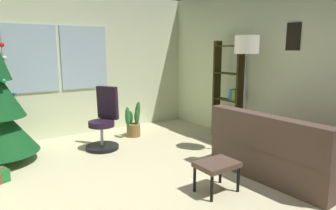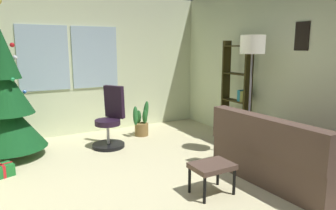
{
  "view_description": "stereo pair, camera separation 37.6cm",
  "coord_description": "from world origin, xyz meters",
  "px_view_note": "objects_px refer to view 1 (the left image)",
  "views": [
    {
      "loc": [
        -1.96,
        -2.78,
        1.72
      ],
      "look_at": [
        0.39,
        0.63,
        0.94
      ],
      "focal_mm": 32.65,
      "sensor_mm": 36.0,
      "label": 1
    },
    {
      "loc": [
        -1.64,
        -2.98,
        1.72
      ],
      "look_at": [
        0.39,
        0.63,
        0.94
      ],
      "focal_mm": 32.65,
      "sensor_mm": 36.0,
      "label": 2
    }
  ],
  "objects_px": {
    "footstool": "(217,166)",
    "potted_plant": "(133,124)",
    "office_chair": "(104,125)",
    "floor_lamp": "(246,53)",
    "couch": "(288,154)",
    "bookshelf": "(228,97)"
  },
  "relations": [
    {
      "from": "potted_plant",
      "to": "couch",
      "type": "bearing_deg",
      "value": -74.1
    },
    {
      "from": "bookshelf",
      "to": "potted_plant",
      "type": "xyz_separation_m",
      "value": [
        -1.42,
        1.14,
        -0.56
      ]
    },
    {
      "from": "footstool",
      "to": "bookshelf",
      "type": "relative_size",
      "value": 0.27
    },
    {
      "from": "potted_plant",
      "to": "floor_lamp",
      "type": "bearing_deg",
      "value": -61.59
    },
    {
      "from": "office_chair",
      "to": "floor_lamp",
      "type": "distance_m",
      "value": 2.65
    },
    {
      "from": "couch",
      "to": "floor_lamp",
      "type": "height_order",
      "value": "floor_lamp"
    },
    {
      "from": "footstool",
      "to": "office_chair",
      "type": "bearing_deg",
      "value": 101.26
    },
    {
      "from": "office_chair",
      "to": "bookshelf",
      "type": "height_order",
      "value": "bookshelf"
    },
    {
      "from": "office_chair",
      "to": "potted_plant",
      "type": "xyz_separation_m",
      "value": [
        0.76,
        0.34,
        -0.16
      ]
    },
    {
      "from": "bookshelf",
      "to": "couch",
      "type": "bearing_deg",
      "value": -109.17
    },
    {
      "from": "couch",
      "to": "office_chair",
      "type": "height_order",
      "value": "office_chair"
    },
    {
      "from": "office_chair",
      "to": "bookshelf",
      "type": "xyz_separation_m",
      "value": [
        2.17,
        -0.79,
        0.4
      ]
    },
    {
      "from": "bookshelf",
      "to": "potted_plant",
      "type": "height_order",
      "value": "bookshelf"
    },
    {
      "from": "office_chair",
      "to": "bookshelf",
      "type": "bearing_deg",
      "value": -20.08
    },
    {
      "from": "couch",
      "to": "potted_plant",
      "type": "bearing_deg",
      "value": 105.9
    },
    {
      "from": "couch",
      "to": "bookshelf",
      "type": "xyz_separation_m",
      "value": [
        0.6,
        1.73,
        0.5
      ]
    },
    {
      "from": "footstool",
      "to": "potted_plant",
      "type": "xyz_separation_m",
      "value": [
        0.3,
        2.65,
        -0.07
      ]
    },
    {
      "from": "footstool",
      "to": "bookshelf",
      "type": "distance_m",
      "value": 2.34
    },
    {
      "from": "couch",
      "to": "bookshelf",
      "type": "relative_size",
      "value": 0.96
    },
    {
      "from": "bookshelf",
      "to": "office_chair",
      "type": "bearing_deg",
      "value": 159.92
    },
    {
      "from": "footstool",
      "to": "floor_lamp",
      "type": "bearing_deg",
      "value": 30.46
    },
    {
      "from": "footstool",
      "to": "couch",
      "type": "bearing_deg",
      "value": -10.69
    }
  ]
}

